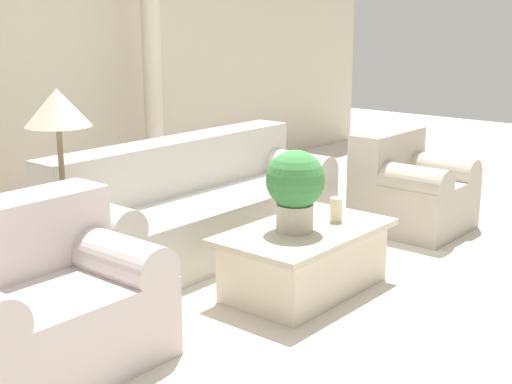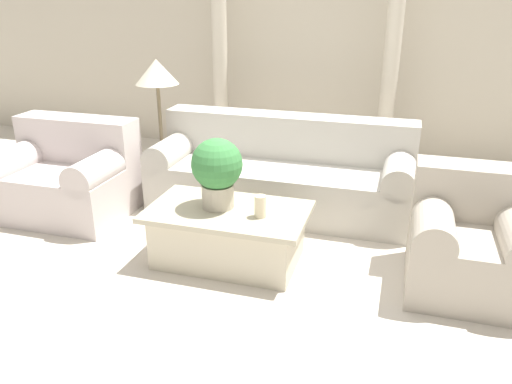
{
  "view_description": "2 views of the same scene",
  "coord_description": "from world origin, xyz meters",
  "px_view_note": "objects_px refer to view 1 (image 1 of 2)",
  "views": [
    {
      "loc": [
        -3.75,
        -2.91,
        1.79
      ],
      "look_at": [
        -0.21,
        0.06,
        0.63
      ],
      "focal_mm": 50.0,
      "sensor_mm": 36.0,
      "label": 1
    },
    {
      "loc": [
        1.03,
        -3.49,
        1.93
      ],
      "look_at": [
        -0.01,
        -0.06,
        0.49
      ],
      "focal_mm": 35.0,
      "sensor_mm": 36.0,
      "label": 2
    }
  ],
  "objects_px": {
    "loveseat": "(33,302)",
    "potted_plant": "(295,186)",
    "sofa_long": "(197,208)",
    "coffee_table": "(305,259)",
    "armchair": "(409,188)",
    "floor_lamp": "(58,119)"
  },
  "relations": [
    {
      "from": "coffee_table",
      "to": "sofa_long",
      "type": "bearing_deg",
      "value": 83.16
    },
    {
      "from": "sofa_long",
      "to": "potted_plant",
      "type": "distance_m",
      "value": 1.18
    },
    {
      "from": "sofa_long",
      "to": "loveseat",
      "type": "bearing_deg",
      "value": -160.39
    },
    {
      "from": "sofa_long",
      "to": "armchair",
      "type": "bearing_deg",
      "value": -31.32
    },
    {
      "from": "coffee_table",
      "to": "armchair",
      "type": "height_order",
      "value": "armchair"
    },
    {
      "from": "sofa_long",
      "to": "coffee_table",
      "type": "xyz_separation_m",
      "value": [
        -0.13,
        -1.12,
        -0.12
      ]
    },
    {
      "from": "potted_plant",
      "to": "armchair",
      "type": "distance_m",
      "value": 1.84
    },
    {
      "from": "floor_lamp",
      "to": "armchair",
      "type": "xyz_separation_m",
      "value": [
        2.79,
        -0.93,
        -0.81
      ]
    },
    {
      "from": "sofa_long",
      "to": "coffee_table",
      "type": "height_order",
      "value": "sofa_long"
    },
    {
      "from": "sofa_long",
      "to": "armchair",
      "type": "distance_m",
      "value": 1.85
    },
    {
      "from": "potted_plant",
      "to": "floor_lamp",
      "type": "distance_m",
      "value": 1.52
    },
    {
      "from": "sofa_long",
      "to": "floor_lamp",
      "type": "bearing_deg",
      "value": -178.34
    },
    {
      "from": "loveseat",
      "to": "potted_plant",
      "type": "height_order",
      "value": "potted_plant"
    },
    {
      "from": "coffee_table",
      "to": "potted_plant",
      "type": "height_order",
      "value": "potted_plant"
    },
    {
      "from": "sofa_long",
      "to": "potted_plant",
      "type": "height_order",
      "value": "potted_plant"
    },
    {
      "from": "loveseat",
      "to": "potted_plant",
      "type": "bearing_deg",
      "value": -14.61
    },
    {
      "from": "armchair",
      "to": "sofa_long",
      "type": "bearing_deg",
      "value": 148.68
    },
    {
      "from": "loveseat",
      "to": "armchair",
      "type": "xyz_separation_m",
      "value": [
        3.45,
        -0.29,
        -0.0
      ]
    },
    {
      "from": "coffee_table",
      "to": "potted_plant",
      "type": "xyz_separation_m",
      "value": [
        -0.09,
        0.02,
        0.51
      ]
    },
    {
      "from": "coffee_table",
      "to": "armchair",
      "type": "distance_m",
      "value": 1.73
    },
    {
      "from": "armchair",
      "to": "coffee_table",
      "type": "bearing_deg",
      "value": -174.68
    },
    {
      "from": "coffee_table",
      "to": "armchair",
      "type": "xyz_separation_m",
      "value": [
        1.71,
        0.16,
        0.13
      ]
    }
  ]
}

